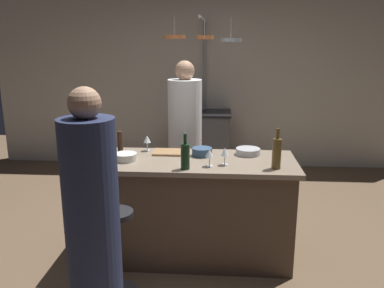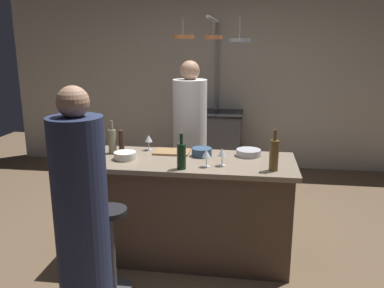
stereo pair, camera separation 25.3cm
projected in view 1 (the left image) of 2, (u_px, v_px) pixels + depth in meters
ground_plane at (191, 254)px, 3.64m from camera, size 9.00×9.00×0.00m
back_wall at (205, 81)px, 6.08m from camera, size 6.40×0.16×2.60m
kitchen_island at (191, 208)px, 3.53m from camera, size 1.80×0.72×0.90m
stove_range at (203, 142)px, 5.90m from camera, size 0.80×0.64×0.89m
chef at (185, 146)px, 4.30m from camera, size 0.36×0.36×1.69m
bar_stool_left at (117, 249)px, 2.99m from camera, size 0.28×0.28×0.68m
guest_left at (93, 226)px, 2.51m from camera, size 0.34×0.34×1.63m
overhead_pot_rack at (203, 57)px, 5.09m from camera, size 0.91×1.40×2.17m
cutting_board at (171, 152)px, 3.62m from camera, size 0.32×0.22×0.02m
pepper_mill at (120, 143)px, 3.56m from camera, size 0.05×0.05×0.21m
wine_bottle_white at (111, 142)px, 3.54m from camera, size 0.07×0.07×0.30m
wine_bottle_red at (185, 156)px, 3.15m from camera, size 0.07×0.07×0.29m
wine_bottle_amber at (277, 153)px, 3.15m from camera, size 0.07×0.07×0.33m
wine_glass_near_left_guest at (209, 154)px, 3.21m from camera, size 0.07×0.07×0.15m
wine_glass_near_right_guest at (225, 153)px, 3.25m from camera, size 0.07×0.07×0.15m
wine_glass_by_chef at (147, 140)px, 3.67m from camera, size 0.07×0.07×0.15m
mixing_bowl_blue at (202, 152)px, 3.53m from camera, size 0.18×0.18×0.07m
mixing_bowl_ceramic at (126, 157)px, 3.39m from camera, size 0.19×0.19×0.06m
mixing_bowl_steel at (248, 151)px, 3.57m from camera, size 0.22×0.22×0.06m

